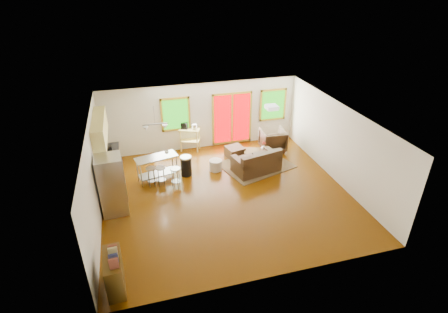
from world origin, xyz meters
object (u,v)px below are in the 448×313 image
object	(u,v)px
loveseat	(257,163)
kitchen_cart	(189,132)
island	(157,164)
refrigerator	(112,185)
rug	(256,165)
armchair	(273,139)
ottoman	(235,152)
coffee_table	(256,152)

from	to	relation	value
loveseat	kitchen_cart	size ratio (longest dim) A/B	1.51
island	kitchen_cart	bearing A→B (deg)	52.59
loveseat	island	size ratio (longest dim) A/B	1.20
loveseat	refrigerator	xyz separation A→B (m)	(-4.74, -1.05, 0.57)
rug	loveseat	world-z (taller)	loveseat
rug	armchair	bearing A→B (deg)	43.84
rug	island	bearing A→B (deg)	-179.72
rug	ottoman	size ratio (longest dim) A/B	3.90
armchair	refrigerator	xyz separation A→B (m)	(-5.92, -2.46, 0.43)
armchair	ottoman	size ratio (longest dim) A/B	1.54
island	loveseat	bearing A→B (deg)	-6.72
armchair	coffee_table	bearing A→B (deg)	36.44
rug	loveseat	xyz separation A→B (m)	(-0.13, -0.41, 0.32)
armchair	ottoman	world-z (taller)	armchair
ottoman	refrigerator	world-z (taller)	refrigerator
armchair	island	size ratio (longest dim) A/B	0.65
rug	coffee_table	world-z (taller)	coffee_table
ottoman	refrigerator	xyz separation A→B (m)	(-4.33, -2.29, 0.69)
rug	island	xyz separation A→B (m)	(-3.51, -0.02, 0.58)
ottoman	refrigerator	size ratio (longest dim) A/B	0.34
refrigerator	kitchen_cart	world-z (taller)	refrigerator
island	kitchen_cart	size ratio (longest dim) A/B	1.26
rug	armchair	distance (m)	1.51
kitchen_cart	rug	bearing A→B (deg)	-41.74
rug	kitchen_cart	size ratio (longest dim) A/B	2.07
loveseat	refrigerator	distance (m)	4.89
loveseat	rug	bearing A→B (deg)	59.84
coffee_table	kitchen_cart	distance (m)	2.69
coffee_table	ottoman	world-z (taller)	ottoman
rug	refrigerator	size ratio (longest dim) A/B	1.32
island	coffee_table	bearing A→B (deg)	7.23
island	kitchen_cart	xyz separation A→B (m)	(1.43, 1.87, 0.19)
ottoman	coffee_table	bearing A→B (deg)	-28.24
loveseat	armchair	distance (m)	1.84
loveseat	coffee_table	size ratio (longest dim) A/B	1.71
coffee_table	island	world-z (taller)	island
coffee_table	kitchen_cart	xyz separation A→B (m)	(-2.24, 1.40, 0.47)
loveseat	coffee_table	distance (m)	0.91
rug	kitchen_cart	xyz separation A→B (m)	(-2.08, 1.85, 0.77)
loveseat	armchair	xyz separation A→B (m)	(1.17, 1.41, 0.14)
ottoman	kitchen_cart	world-z (taller)	kitchen_cart
refrigerator	island	xyz separation A→B (m)	(1.37, 1.45, -0.31)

